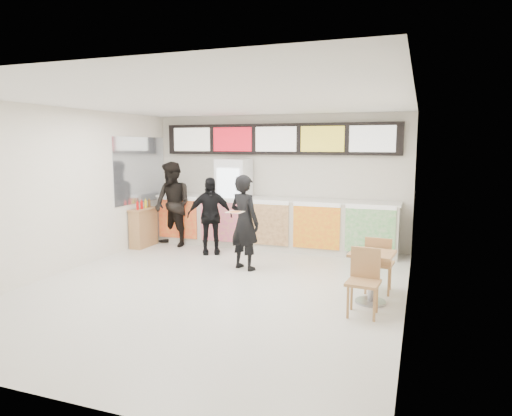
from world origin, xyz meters
The scene contains 15 objects.
floor centered at (0.00, 0.00, 0.00)m, with size 7.00×7.00×0.00m, color beige.
ceiling centered at (0.00, 0.00, 3.00)m, with size 7.00×7.00×0.00m, color white.
wall_back centered at (0.00, 3.50, 1.50)m, with size 6.00×6.00×0.00m, color silver.
wall_left centered at (-3.00, 0.00, 1.50)m, with size 7.00×7.00×0.00m, color silver.
wall_right centered at (3.00, 0.00, 1.50)m, with size 7.00×7.00×0.00m, color silver.
service_counter centered at (0.00, 3.09, 0.57)m, with size 5.56×0.77×1.14m.
menu_board centered at (0.00, 3.41, 2.45)m, with size 5.50×0.14×0.70m.
drinks_fridge centered at (-0.93, 3.11, 1.00)m, with size 0.70×0.67×2.00m.
mirror_panel centered at (-2.99, 2.45, 1.75)m, with size 0.01×2.00×1.50m, color #B2B7BF.
customer_main centered at (0.06, 1.25, 0.89)m, with size 0.65×0.43×1.78m, color black.
customer_left centered at (-2.21, 2.53, 0.97)m, with size 0.95×0.74×1.94m, color black.
customer_mid centered at (-1.08, 2.14, 0.82)m, with size 0.96×0.40×1.65m, color black.
pizza_slice centered at (0.06, 0.80, 1.16)m, with size 0.36×0.36×0.02m.
cafe_table centered at (2.50, 0.16, 0.53)m, with size 0.67×1.59×0.91m.
condiment_ledge centered at (-2.82, 2.25, 0.45)m, with size 0.32×0.79×1.05m.
Camera 1 is at (3.13, -6.55, 2.33)m, focal length 32.00 mm.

